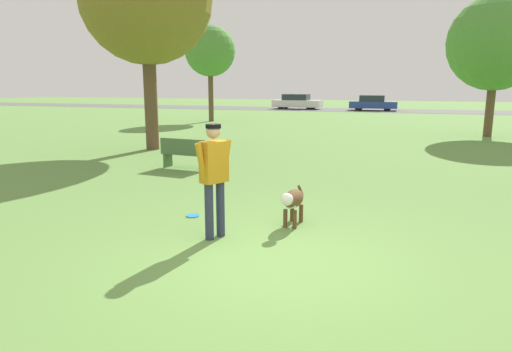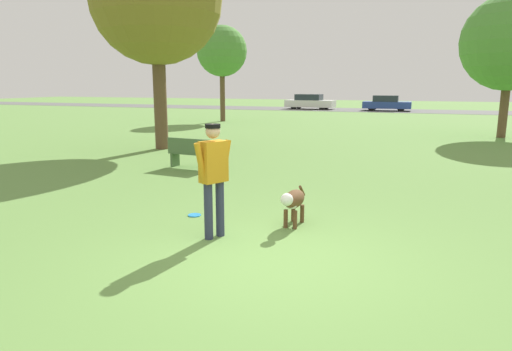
# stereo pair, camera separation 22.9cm
# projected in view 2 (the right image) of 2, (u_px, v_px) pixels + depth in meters

# --- Properties ---
(ground_plane) EXTENTS (120.00, 120.00, 0.00)m
(ground_plane) POSITION_uv_depth(u_px,v_px,m) (274.00, 260.00, 6.05)
(ground_plane) COLOR #608C42
(far_road_strip) EXTENTS (120.00, 6.00, 0.01)m
(far_road_strip) POSITION_uv_depth(u_px,v_px,m) (404.00, 111.00, 38.93)
(far_road_strip) COLOR #5B5B59
(far_road_strip) RESTS_ON ground_plane
(person) EXTENTS (0.38, 0.64, 1.73)m
(person) POSITION_uv_depth(u_px,v_px,m) (214.00, 171.00, 6.76)
(person) COLOR #2D334C
(person) RESTS_ON ground_plane
(dog) EXTENTS (0.31, 1.04, 0.62)m
(dog) POSITION_uv_depth(u_px,v_px,m) (293.00, 201.00, 7.44)
(dog) COLOR brown
(dog) RESTS_ON ground_plane
(frisbee) EXTENTS (0.23, 0.23, 0.02)m
(frisbee) POSITION_uv_depth(u_px,v_px,m) (194.00, 215.00, 8.10)
(frisbee) COLOR #268CE5
(frisbee) RESTS_ON ground_plane
(tree_far_left) EXTENTS (3.05, 3.05, 5.76)m
(tree_far_left) POSITION_uv_depth(u_px,v_px,m) (222.00, 51.00, 27.56)
(tree_far_left) COLOR brown
(tree_far_left) RESTS_ON ground_plane
(tree_far_right) EXTENTS (4.04, 4.04, 6.03)m
(tree_far_right) POSITION_uv_depth(u_px,v_px,m) (511.00, 42.00, 19.06)
(tree_far_right) COLOR brown
(tree_far_right) RESTS_ON ground_plane
(parked_car_white) EXTENTS (4.48, 2.00, 1.35)m
(parked_car_white) POSITION_uv_depth(u_px,v_px,m) (310.00, 102.00, 41.56)
(parked_car_white) COLOR white
(parked_car_white) RESTS_ON ground_plane
(parked_car_blue) EXTENTS (4.00, 1.86, 1.31)m
(parked_car_blue) POSITION_uv_depth(u_px,v_px,m) (387.00, 103.00, 39.00)
(parked_car_blue) COLOR #284293
(parked_car_blue) RESTS_ON ground_plane
(park_bench) EXTENTS (1.43, 0.55, 0.84)m
(park_bench) POSITION_uv_depth(u_px,v_px,m) (192.00, 152.00, 12.52)
(park_bench) COLOR #4C6B42
(park_bench) RESTS_ON ground_plane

